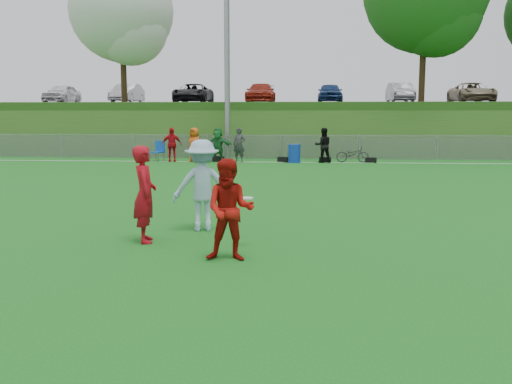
# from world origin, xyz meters

# --- Properties ---
(ground) EXTENTS (120.00, 120.00, 0.00)m
(ground) POSITION_xyz_m (0.00, 0.00, 0.00)
(ground) COLOR #135D15
(ground) RESTS_ON ground
(sideline_far) EXTENTS (60.00, 0.10, 0.01)m
(sideline_far) POSITION_xyz_m (0.00, 18.00, 0.01)
(sideline_far) COLOR white
(sideline_far) RESTS_ON ground
(fence) EXTENTS (58.00, 0.06, 1.30)m
(fence) POSITION_xyz_m (0.00, 20.00, 0.65)
(fence) COLOR gray
(fence) RESTS_ON ground
(light_pole) EXTENTS (1.20, 0.40, 12.15)m
(light_pole) POSITION_xyz_m (-3.00, 20.80, 6.71)
(light_pole) COLOR gray
(light_pole) RESTS_ON ground
(berm) EXTENTS (120.00, 18.00, 3.00)m
(berm) POSITION_xyz_m (0.00, 31.00, 1.50)
(berm) COLOR #254E16
(berm) RESTS_ON ground
(parking_lot) EXTENTS (120.00, 12.00, 0.10)m
(parking_lot) POSITION_xyz_m (0.00, 33.00, 3.05)
(parking_lot) COLOR black
(parking_lot) RESTS_ON berm
(tree_white_flowering) EXTENTS (6.30, 6.30, 8.78)m
(tree_white_flowering) POSITION_xyz_m (-9.84, 24.92, 8.32)
(tree_white_flowering) COLOR black
(tree_white_flowering) RESTS_ON berm
(car_row) EXTENTS (32.04, 5.18, 1.44)m
(car_row) POSITION_xyz_m (-1.17, 32.00, 3.82)
(car_row) COLOR silver
(car_row) RESTS_ON parking_lot
(spectator_row) EXTENTS (8.52, 0.91, 1.69)m
(spectator_row) POSITION_xyz_m (-2.49, 18.00, 0.85)
(spectator_row) COLOR red
(spectator_row) RESTS_ON ground
(gear_bags) EXTENTS (8.12, 0.51, 0.26)m
(gear_bags) POSITION_xyz_m (0.90, 18.10, 0.13)
(gear_bags) COLOR black
(gear_bags) RESTS_ON ground
(player_red_left) EXTENTS (0.62, 0.77, 1.84)m
(player_red_left) POSITION_xyz_m (-1.90, 0.37, 0.92)
(player_red_left) COLOR #A60B16
(player_red_left) RESTS_ON ground
(player_red_center) EXTENTS (0.83, 0.65, 1.70)m
(player_red_center) POSITION_xyz_m (-0.12, -0.85, 0.85)
(player_red_center) COLOR #A5100B
(player_red_center) RESTS_ON ground
(player_blue) EXTENTS (1.36, 0.97, 1.90)m
(player_blue) POSITION_xyz_m (-1.00, 1.53, 0.95)
(player_blue) COLOR #9DBFDA
(player_blue) RESTS_ON ground
(frisbee) EXTENTS (0.24, 0.24, 0.02)m
(frisbee) POSITION_xyz_m (0.07, 0.11, 0.91)
(frisbee) COLOR white
(frisbee) RESTS_ON ground
(recycling_bin) EXTENTS (0.79, 0.79, 0.90)m
(recycling_bin) POSITION_xyz_m (0.68, 17.86, 0.45)
(recycling_bin) COLOR #0F35A9
(recycling_bin) RESTS_ON ground
(camp_chair) EXTENTS (0.74, 0.74, 1.02)m
(camp_chair) POSITION_xyz_m (-6.23, 18.15, 0.30)
(camp_chair) COLOR #1049B0
(camp_chair) RESTS_ON ground
(bicycle) EXTENTS (1.62, 0.66, 0.83)m
(bicycle) POSITION_xyz_m (3.53, 18.20, 0.42)
(bicycle) COLOR #2C2C2E
(bicycle) RESTS_ON ground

